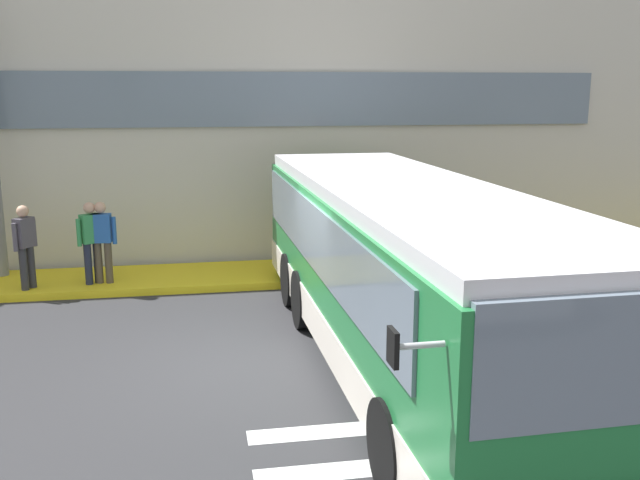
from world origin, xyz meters
TOP-DOWN VIEW (x-y plane):
  - ground_plane at (0.00, 0.00)m, footprint 80.00×90.00m
  - terminal_building at (-0.69, 11.62)m, footprint 23.31×13.80m
  - boarding_curb at (0.00, 4.80)m, footprint 25.51×2.00m
  - bus_main_foreground at (2.28, -0.48)m, footprint 3.02×10.46m
  - passenger_near_column at (-4.02, 4.20)m, footprint 0.39×0.51m
  - passenger_by_doorway at (-2.81, 4.38)m, footprint 0.51×0.39m
  - passenger_at_curb_edge at (-2.60, 4.39)m, footprint 0.59×0.27m
  - safety_bollard_yellow at (3.82, 3.60)m, footprint 0.18×0.18m

SIDE VIEW (x-z plane):
  - ground_plane at x=0.00m, z-range -0.02..0.00m
  - boarding_curb at x=0.00m, z-range 0.00..0.15m
  - safety_bollard_yellow at x=3.82m, z-range 0.00..0.90m
  - passenger_near_column at x=-4.02m, z-range 0.24..1.92m
  - passenger_by_doorway at x=-2.81m, z-range 0.24..1.92m
  - passenger_at_curb_edge at x=-2.60m, z-range 0.24..1.92m
  - bus_main_foreground at x=2.28m, z-range -0.02..2.68m
  - terminal_building at x=-0.69m, z-range -0.01..7.39m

